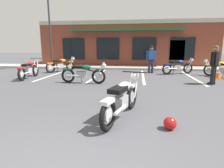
{
  "coord_description": "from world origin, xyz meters",
  "views": [
    {
      "loc": [
        1.0,
        -1.53,
        1.63
      ],
      "look_at": [
        0.26,
        3.69,
        0.55
      ],
      "focal_mm": 29.56,
      "sensor_mm": 36.0,
      "label": 1
    }
  ],
  "objects_px": {
    "parking_lot_lamp_post": "(49,19)",
    "motorcycle_silver_naked": "(83,73)",
    "traffic_cone": "(218,74)",
    "person_in_shorts_foreground": "(215,63)",
    "motorcycle_foreground_classic": "(122,98)",
    "motorcycle_black_cruiser": "(178,66)",
    "motorcycle_blue_standard": "(222,69)",
    "motorcycle_green_cafe_racer": "(61,65)",
    "motorcycle_red_sportbike": "(29,69)",
    "person_in_black_shirt": "(151,58)",
    "helmet_on_pavement": "(170,123)"
  },
  "relations": [
    {
      "from": "helmet_on_pavement",
      "to": "traffic_cone",
      "type": "height_order",
      "value": "traffic_cone"
    },
    {
      "from": "motorcycle_black_cruiser",
      "to": "traffic_cone",
      "type": "relative_size",
      "value": 3.74
    },
    {
      "from": "motorcycle_black_cruiser",
      "to": "motorcycle_silver_naked",
      "type": "xyz_separation_m",
      "value": [
        -4.79,
        -3.55,
        0.0
      ]
    },
    {
      "from": "person_in_black_shirt",
      "to": "motorcycle_silver_naked",
      "type": "bearing_deg",
      "value": -130.16
    },
    {
      "from": "person_in_black_shirt",
      "to": "traffic_cone",
      "type": "xyz_separation_m",
      "value": [
        3.28,
        -1.7,
        -0.69
      ]
    },
    {
      "from": "parking_lot_lamp_post",
      "to": "motorcycle_green_cafe_racer",
      "type": "bearing_deg",
      "value": -44.24
    },
    {
      "from": "motorcycle_foreground_classic",
      "to": "motorcycle_green_cafe_racer",
      "type": "bearing_deg",
      "value": 122.12
    },
    {
      "from": "person_in_shorts_foreground",
      "to": "parking_lot_lamp_post",
      "type": "relative_size",
      "value": 0.31
    },
    {
      "from": "helmet_on_pavement",
      "to": "traffic_cone",
      "type": "bearing_deg",
      "value": 62.1
    },
    {
      "from": "motorcycle_silver_naked",
      "to": "parking_lot_lamp_post",
      "type": "distance_m",
      "value": 6.82
    },
    {
      "from": "motorcycle_black_cruiser",
      "to": "motorcycle_blue_standard",
      "type": "relative_size",
      "value": 1.15
    },
    {
      "from": "motorcycle_red_sportbike",
      "to": "motorcycle_black_cruiser",
      "type": "distance_m",
      "value": 8.39
    },
    {
      "from": "motorcycle_blue_standard",
      "to": "traffic_cone",
      "type": "distance_m",
      "value": 0.58
    },
    {
      "from": "motorcycle_green_cafe_racer",
      "to": "motorcycle_black_cruiser",
      "type": "bearing_deg",
      "value": 0.15
    },
    {
      "from": "motorcycle_blue_standard",
      "to": "person_in_black_shirt",
      "type": "relative_size",
      "value": 1.03
    },
    {
      "from": "motorcycle_silver_naked",
      "to": "traffic_cone",
      "type": "relative_size",
      "value": 3.98
    },
    {
      "from": "motorcycle_silver_naked",
      "to": "person_in_black_shirt",
      "type": "height_order",
      "value": "person_in_black_shirt"
    },
    {
      "from": "motorcycle_foreground_classic",
      "to": "parking_lot_lamp_post",
      "type": "bearing_deg",
      "value": 124.41
    },
    {
      "from": "traffic_cone",
      "to": "parking_lot_lamp_post",
      "type": "height_order",
      "value": "parking_lot_lamp_post"
    },
    {
      "from": "motorcycle_black_cruiser",
      "to": "motorcycle_green_cafe_racer",
      "type": "height_order",
      "value": "same"
    },
    {
      "from": "helmet_on_pavement",
      "to": "motorcycle_silver_naked",
      "type": "bearing_deg",
      "value": 125.25
    },
    {
      "from": "traffic_cone",
      "to": "person_in_shorts_foreground",
      "type": "bearing_deg",
      "value": -117.94
    },
    {
      "from": "motorcycle_silver_naked",
      "to": "person_in_shorts_foreground",
      "type": "bearing_deg",
      "value": 5.38
    },
    {
      "from": "motorcycle_green_cafe_racer",
      "to": "motorcycle_foreground_classic",
      "type": "bearing_deg",
      "value": -57.88
    },
    {
      "from": "motorcycle_red_sportbike",
      "to": "person_in_black_shirt",
      "type": "bearing_deg",
      "value": 24.69
    },
    {
      "from": "person_in_black_shirt",
      "to": "traffic_cone",
      "type": "height_order",
      "value": "person_in_black_shirt"
    },
    {
      "from": "motorcycle_foreground_classic",
      "to": "motorcycle_blue_standard",
      "type": "relative_size",
      "value": 1.19
    },
    {
      "from": "motorcycle_foreground_classic",
      "to": "motorcycle_black_cruiser",
      "type": "height_order",
      "value": "same"
    },
    {
      "from": "person_in_shorts_foreground",
      "to": "motorcycle_foreground_classic",
      "type": "bearing_deg",
      "value": -129.22
    },
    {
      "from": "parking_lot_lamp_post",
      "to": "motorcycle_blue_standard",
      "type": "bearing_deg",
      "value": -11.85
    },
    {
      "from": "motorcycle_black_cruiser",
      "to": "helmet_on_pavement",
      "type": "height_order",
      "value": "motorcycle_black_cruiser"
    },
    {
      "from": "motorcycle_foreground_classic",
      "to": "helmet_on_pavement",
      "type": "bearing_deg",
      "value": -26.01
    },
    {
      "from": "traffic_cone",
      "to": "parking_lot_lamp_post",
      "type": "bearing_deg",
      "value": 165.54
    },
    {
      "from": "parking_lot_lamp_post",
      "to": "person_in_shorts_foreground",
      "type": "bearing_deg",
      "value": -24.03
    },
    {
      "from": "motorcycle_blue_standard",
      "to": "traffic_cone",
      "type": "height_order",
      "value": "motorcycle_blue_standard"
    },
    {
      "from": "traffic_cone",
      "to": "person_in_black_shirt",
      "type": "bearing_deg",
      "value": 152.63
    },
    {
      "from": "motorcycle_foreground_classic",
      "to": "person_in_black_shirt",
      "type": "distance_m",
      "value": 7.75
    },
    {
      "from": "motorcycle_black_cruiser",
      "to": "motorcycle_silver_naked",
      "type": "bearing_deg",
      "value": -143.48
    },
    {
      "from": "motorcycle_foreground_classic",
      "to": "person_in_black_shirt",
      "type": "relative_size",
      "value": 1.23
    },
    {
      "from": "traffic_cone",
      "to": "motorcycle_blue_standard",
      "type": "bearing_deg",
      "value": 51.51
    },
    {
      "from": "motorcycle_silver_naked",
      "to": "traffic_cone",
      "type": "xyz_separation_m",
      "value": [
        6.48,
        2.1,
        -0.2
      ]
    },
    {
      "from": "motorcycle_foreground_classic",
      "to": "motorcycle_red_sportbike",
      "type": "xyz_separation_m",
      "value": [
        -5.23,
        4.73,
        0.0
      ]
    },
    {
      "from": "motorcycle_foreground_classic",
      "to": "motorcycle_silver_naked",
      "type": "bearing_deg",
      "value": 118.22
    },
    {
      "from": "motorcycle_red_sportbike",
      "to": "person_in_black_shirt",
      "type": "height_order",
      "value": "person_in_black_shirt"
    },
    {
      "from": "parking_lot_lamp_post",
      "to": "motorcycle_silver_naked",
      "type": "bearing_deg",
      "value": -51.17
    },
    {
      "from": "person_in_black_shirt",
      "to": "traffic_cone",
      "type": "relative_size",
      "value": 3.16
    },
    {
      "from": "helmet_on_pavement",
      "to": "traffic_cone",
      "type": "relative_size",
      "value": 0.49
    },
    {
      "from": "parking_lot_lamp_post",
      "to": "motorcycle_red_sportbike",
      "type": "bearing_deg",
      "value": -80.2
    },
    {
      "from": "motorcycle_blue_standard",
      "to": "helmet_on_pavement",
      "type": "xyz_separation_m",
      "value": [
        -3.75,
        -6.87,
        -0.33
      ]
    },
    {
      "from": "traffic_cone",
      "to": "parking_lot_lamp_post",
      "type": "relative_size",
      "value": 0.1
    }
  ]
}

